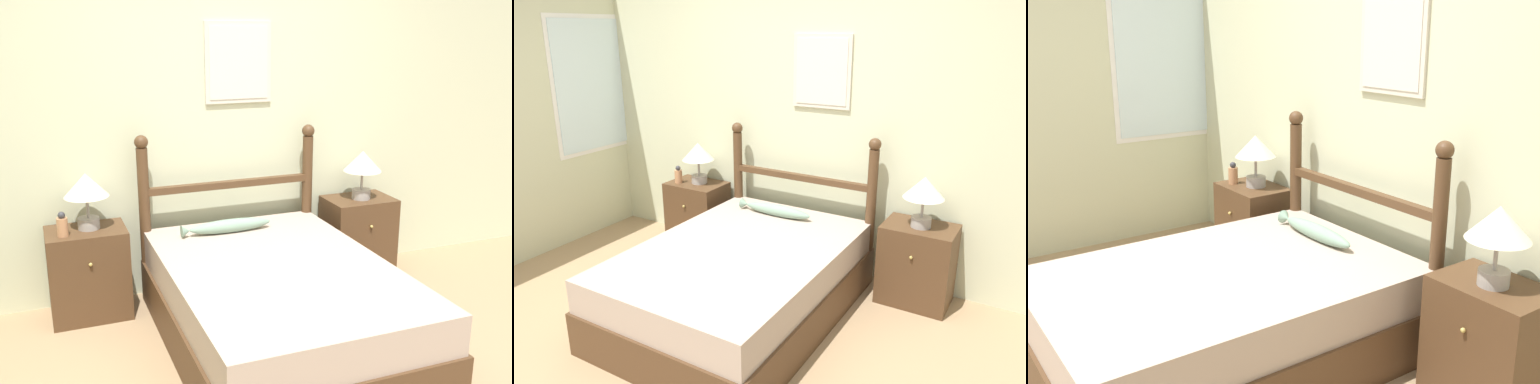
% 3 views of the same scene
% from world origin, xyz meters
% --- Properties ---
extents(wall_back, '(6.40, 0.08, 2.55)m').
position_xyz_m(wall_back, '(0.00, 1.73, 1.28)').
color(wall_back, beige).
rests_on(wall_back, ground_plane).
extents(bed, '(1.32, 1.91, 0.53)m').
position_xyz_m(bed, '(0.04, 0.66, 0.26)').
color(bed, '#4C331E').
rests_on(bed, ground_plane).
extents(headboard, '(1.34, 0.09, 1.20)m').
position_xyz_m(headboard, '(0.04, 1.57, 0.66)').
color(headboard, '#4C331E').
rests_on(headboard, ground_plane).
extents(nightstand_left, '(0.52, 0.39, 0.61)m').
position_xyz_m(nightstand_left, '(-1.00, 1.49, 0.31)').
color(nightstand_left, '#4C331E').
rests_on(nightstand_left, ground_plane).
extents(nightstand_right, '(0.52, 0.39, 0.61)m').
position_xyz_m(nightstand_right, '(1.07, 1.49, 0.31)').
color(nightstand_right, '#4C331E').
rests_on(nightstand_right, ground_plane).
extents(table_lamp_left, '(0.29, 0.29, 0.38)m').
position_xyz_m(table_lamp_left, '(-0.97, 1.50, 0.89)').
color(table_lamp_left, gray).
rests_on(table_lamp_left, nightstand_left).
extents(table_lamp_right, '(0.29, 0.29, 0.38)m').
position_xyz_m(table_lamp_right, '(1.08, 1.47, 0.89)').
color(table_lamp_right, gray).
rests_on(table_lamp_right, nightstand_right).
extents(bottle, '(0.07, 0.07, 0.16)m').
position_xyz_m(bottle, '(-1.14, 1.41, 0.69)').
color(bottle, tan).
rests_on(bottle, nightstand_left).
extents(fish_pillow, '(0.64, 0.10, 0.09)m').
position_xyz_m(fish_pillow, '(-0.06, 1.33, 0.57)').
color(fish_pillow, gray).
rests_on(fish_pillow, bed).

